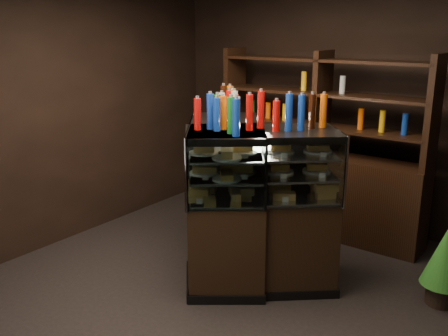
% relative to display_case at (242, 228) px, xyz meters
% --- Properties ---
extents(ground, '(5.00, 5.00, 0.00)m').
position_rel_display_case_xyz_m(ground, '(0.46, -0.63, -0.47)').
color(ground, black).
rests_on(ground, ground).
extents(room_shell, '(5.02, 5.02, 3.01)m').
position_rel_display_case_xyz_m(room_shell, '(0.46, -0.63, 1.47)').
color(room_shell, black).
rests_on(room_shell, ground).
extents(display_case, '(1.75, 1.43, 1.42)m').
position_rel_display_case_xyz_m(display_case, '(0.00, 0.00, 0.00)').
color(display_case, black).
rests_on(display_case, ground).
extents(food_display, '(1.35, 1.06, 0.44)m').
position_rel_display_case_xyz_m(food_display, '(-0.00, -0.00, 0.61)').
color(food_display, gold).
rests_on(food_display, display_case).
extents(bottles_top, '(1.17, 0.92, 0.30)m').
position_rel_display_case_xyz_m(bottles_top, '(0.00, 0.00, 1.07)').
color(bottles_top, black).
rests_on(bottles_top, display_case).
extents(potted_conifer, '(0.36, 0.36, 0.78)m').
position_rel_display_case_xyz_m(potted_conifer, '(1.61, 0.57, -0.03)').
color(potted_conifer, black).
rests_on(potted_conifer, ground).
extents(back_shelving, '(2.36, 0.46, 2.00)m').
position_rel_display_case_xyz_m(back_shelving, '(0.05, 1.42, 0.13)').
color(back_shelving, black).
rests_on(back_shelving, ground).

